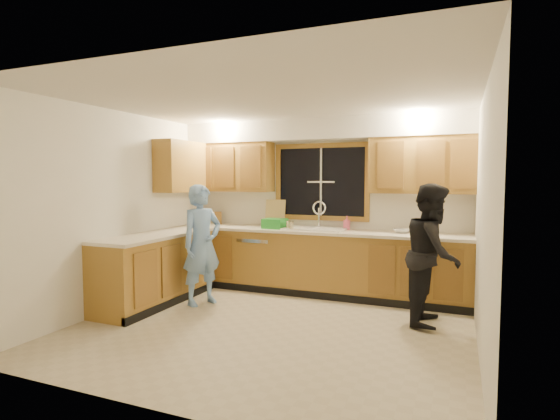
# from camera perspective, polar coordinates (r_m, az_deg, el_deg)

# --- Properties ---
(floor) EXTENTS (4.20, 4.20, 0.00)m
(floor) POSITION_cam_1_polar(r_m,az_deg,el_deg) (5.00, -1.27, -15.10)
(floor) COLOR #BEAF92
(floor) RESTS_ON ground
(ceiling) EXTENTS (4.20, 4.20, 0.00)m
(ceiling) POSITION_cam_1_polar(r_m,az_deg,el_deg) (4.80, -1.31, 14.38)
(ceiling) COLOR silver
(wall_back) EXTENTS (4.20, 0.00, 4.20)m
(wall_back) POSITION_cam_1_polar(r_m,az_deg,el_deg) (6.52, 5.40, 0.59)
(wall_back) COLOR white
(wall_back) RESTS_ON ground
(wall_left) EXTENTS (0.00, 3.80, 3.80)m
(wall_left) POSITION_cam_1_polar(r_m,az_deg,el_deg) (5.90, -20.34, 0.00)
(wall_left) COLOR white
(wall_left) RESTS_ON ground
(wall_right) EXTENTS (0.00, 3.80, 3.80)m
(wall_right) POSITION_cam_1_polar(r_m,az_deg,el_deg) (4.35, 24.98, -1.46)
(wall_right) COLOR white
(wall_right) RESTS_ON ground
(base_cabinets_back) EXTENTS (4.20, 0.60, 0.88)m
(base_cabinets_back) POSITION_cam_1_polar(r_m,az_deg,el_deg) (6.34, 4.56, -6.89)
(base_cabinets_back) COLOR #A67830
(base_cabinets_back) RESTS_ON ground
(base_cabinets_left) EXTENTS (0.60, 1.90, 0.88)m
(base_cabinets_left) POSITION_cam_1_polar(r_m,az_deg,el_deg) (6.08, -15.80, -7.50)
(base_cabinets_left) COLOR #A67830
(base_cabinets_left) RESTS_ON ground
(countertop_back) EXTENTS (4.20, 0.63, 0.04)m
(countertop_back) POSITION_cam_1_polar(r_m,az_deg,el_deg) (6.25, 4.54, -2.77)
(countertop_back) COLOR #EEE0C8
(countertop_back) RESTS_ON base_cabinets_back
(countertop_left) EXTENTS (0.63, 1.90, 0.04)m
(countertop_left) POSITION_cam_1_polar(r_m,az_deg,el_deg) (5.99, -15.77, -3.20)
(countertop_left) COLOR #EEE0C8
(countertop_left) RESTS_ON base_cabinets_left
(upper_cabinets_left) EXTENTS (1.35, 0.33, 0.75)m
(upper_cabinets_left) POSITION_cam_1_polar(r_m,az_deg,el_deg) (6.91, -6.41, 5.55)
(upper_cabinets_left) COLOR #A67830
(upper_cabinets_left) RESTS_ON wall_back
(upper_cabinets_right) EXTENTS (1.35, 0.33, 0.75)m
(upper_cabinets_right) POSITION_cam_1_polar(r_m,az_deg,el_deg) (6.08, 17.99, 5.59)
(upper_cabinets_right) COLOR #A67830
(upper_cabinets_right) RESTS_ON wall_back
(upper_cabinets_return) EXTENTS (0.33, 0.90, 0.75)m
(upper_cabinets_return) POSITION_cam_1_polar(r_m,az_deg,el_deg) (6.66, -12.84, 5.53)
(upper_cabinets_return) COLOR #A67830
(upper_cabinets_return) RESTS_ON wall_left
(soffit) EXTENTS (4.20, 0.35, 0.30)m
(soffit) POSITION_cam_1_polar(r_m,az_deg,el_deg) (6.38, 5.00, 10.42)
(soffit) COLOR white
(soffit) RESTS_ON wall_back
(window_frame) EXTENTS (1.44, 0.03, 1.14)m
(window_frame) POSITION_cam_1_polar(r_m,az_deg,el_deg) (6.50, 5.40, 3.67)
(window_frame) COLOR black
(window_frame) RESTS_ON wall_back
(sink) EXTENTS (0.86, 0.52, 0.57)m
(sink) POSITION_cam_1_polar(r_m,az_deg,el_deg) (6.27, 4.59, -3.07)
(sink) COLOR white
(sink) RESTS_ON countertop_back
(dishwasher) EXTENTS (0.60, 0.56, 0.82)m
(dishwasher) POSITION_cam_1_polar(r_m,az_deg,el_deg) (6.63, -2.53, -6.65)
(dishwasher) COLOR white
(dishwasher) RESTS_ON floor
(stove) EXTENTS (0.58, 0.75, 0.90)m
(stove) POSITION_cam_1_polar(r_m,az_deg,el_deg) (5.65, -19.40, -8.35)
(stove) COLOR white
(stove) RESTS_ON floor
(man) EXTENTS (0.58, 0.68, 1.57)m
(man) POSITION_cam_1_polar(r_m,az_deg,el_deg) (5.82, -10.16, -4.47)
(man) COLOR #75A1DD
(man) RESTS_ON floor
(woman) EXTENTS (0.64, 0.80, 1.59)m
(woman) POSITION_cam_1_polar(r_m,az_deg,el_deg) (5.24, 19.33, -5.44)
(woman) COLOR black
(woman) RESTS_ON floor
(knife_block) EXTENTS (0.14, 0.13, 0.20)m
(knife_block) POSITION_cam_1_polar(r_m,az_deg,el_deg) (7.08, -8.07, -1.03)
(knife_block) COLOR olive
(knife_block) RESTS_ON countertop_back
(cutting_board) EXTENTS (0.32, 0.14, 0.40)m
(cutting_board) POSITION_cam_1_polar(r_m,az_deg,el_deg) (6.69, -0.62, -0.38)
(cutting_board) COLOR tan
(cutting_board) RESTS_ON countertop_back
(dish_crate) EXTENTS (0.32, 0.30, 0.14)m
(dish_crate) POSITION_cam_1_polar(r_m,az_deg,el_deg) (6.40, -0.67, -1.77)
(dish_crate) COLOR #25902C
(dish_crate) RESTS_ON countertop_back
(soap_bottle) EXTENTS (0.10, 0.10, 0.20)m
(soap_bottle) POSITION_cam_1_polar(r_m,az_deg,el_deg) (6.33, 8.72, -1.64)
(soap_bottle) COLOR #F55D81
(soap_bottle) RESTS_ON countertop_back
(bowl) EXTENTS (0.25, 0.25, 0.06)m
(bowl) POSITION_cam_1_polar(r_m,az_deg,el_deg) (6.09, 15.68, -2.63)
(bowl) COLOR silver
(bowl) RESTS_ON countertop_back
(can_left) EXTENTS (0.08, 0.08, 0.13)m
(can_left) POSITION_cam_1_polar(r_m,az_deg,el_deg) (6.24, 1.07, -1.99)
(can_left) COLOR beige
(can_left) RESTS_ON countertop_back
(can_right) EXTENTS (0.09, 0.09, 0.13)m
(can_right) POSITION_cam_1_polar(r_m,az_deg,el_deg) (6.14, 1.48, -2.10)
(can_right) COLOR beige
(can_right) RESTS_ON countertop_back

